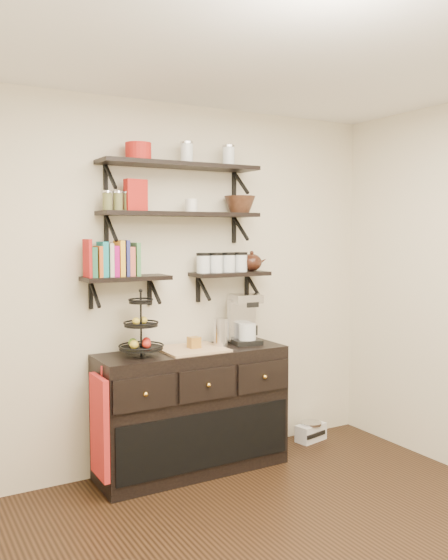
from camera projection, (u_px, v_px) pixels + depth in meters
ceiling at (327, 33)px, 2.82m from camera, size 3.50×3.50×0.02m
back_wall at (173, 286)px, 4.44m from camera, size 3.50×0.02×2.70m
shelf_top at (180, 166)px, 4.26m from camera, size 1.20×0.27×0.23m
shelf_mid at (181, 215)px, 4.29m from camera, size 1.20×0.27×0.23m
shelf_low_left at (126, 279)px, 4.13m from camera, size 0.60×0.25×0.23m
shelf_low_right at (230, 275)px, 4.54m from camera, size 0.60×0.25×0.23m
cookbooks at (113, 260)px, 4.07m from camera, size 0.36×0.15×0.26m
glass_canisters at (222, 264)px, 4.50m from camera, size 0.43×0.10×0.13m
sideboard at (192, 410)px, 4.33m from camera, size 1.40×0.50×0.92m
fruit_stand at (141, 334)px, 4.09m from camera, size 0.30×0.30×0.44m
candle at (194, 342)px, 4.30m from camera, size 0.08×0.08×0.08m
coffee_maker at (244, 320)px, 4.53m from camera, size 0.24×0.23×0.38m
thermal_carafe at (221, 333)px, 4.38m from camera, size 0.11×0.11×0.22m
apron at (100, 427)px, 3.88m from camera, size 0.04×0.29×0.67m
radio at (311, 431)px, 4.99m from camera, size 0.29×0.21×0.16m
recipe_box at (136, 195)px, 4.10m from camera, size 0.17×0.09×0.22m
walnut_bowl at (240, 205)px, 4.53m from camera, size 0.24×0.24×0.13m
ramekins at (191, 206)px, 4.32m from camera, size 0.09×0.09×0.10m
teapot at (252, 261)px, 4.63m from camera, size 0.22×0.17×0.16m
red_pot at (138, 152)px, 4.09m from camera, size 0.18×0.18×0.12m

